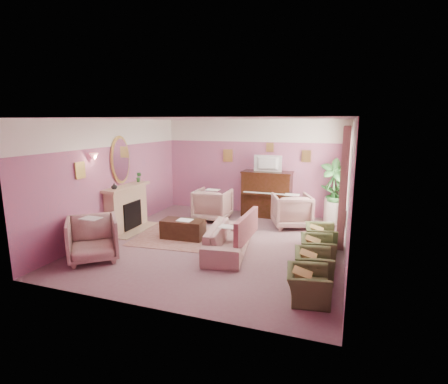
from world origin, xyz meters
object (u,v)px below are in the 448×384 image
(olive_chair_a, at_px, (308,280))
(olive_chair_b, at_px, (313,260))
(sofa, at_px, (228,234))
(floral_armchair_front, at_px, (92,237))
(side_table, at_px, (334,210))
(coffee_table, at_px, (183,229))
(olive_chair_d, at_px, (321,233))
(television, at_px, (267,162))
(floral_armchair_right, at_px, (291,209))
(piano, at_px, (267,194))
(floral_armchair_left, at_px, (213,203))
(olive_chair_c, at_px, (317,245))

(olive_chair_a, height_order, olive_chair_b, same)
(sofa, xyz_separation_m, floral_armchair_front, (-2.43, -1.31, 0.09))
(floral_armchair_front, height_order, side_table, floral_armchair_front)
(coffee_table, relative_size, olive_chair_a, 1.32)
(olive_chair_d, bearing_deg, coffee_table, -171.61)
(coffee_table, distance_m, olive_chair_a, 3.72)
(olive_chair_a, distance_m, side_table, 4.58)
(television, bearing_deg, side_table, -0.05)
(olive_chair_b, bearing_deg, floral_armchair_right, 105.96)
(piano, bearing_deg, coffee_table, -118.56)
(piano, height_order, floral_armchair_right, piano)
(floral_armchair_left, xyz_separation_m, olive_chair_b, (3.06, -2.91, -0.16))
(olive_chair_a, bearing_deg, sofa, 140.51)
(piano, distance_m, side_table, 1.91)
(piano, relative_size, television, 1.75)
(piano, xyz_separation_m, olive_chair_b, (1.71, -3.80, -0.32))
(piano, bearing_deg, olive_chair_b, -65.84)
(sofa, height_order, olive_chair_d, sofa)
(olive_chair_a, xyz_separation_m, olive_chair_b, (0.00, 0.82, 0.00))
(floral_armchair_left, distance_m, olive_chair_d, 3.31)
(piano, height_order, olive_chair_a, piano)
(television, distance_m, sofa, 3.30)
(sofa, relative_size, olive_chair_a, 2.60)
(floral_armchair_front, relative_size, side_table, 1.39)
(television, relative_size, olive_chair_a, 1.06)
(olive_chair_d, bearing_deg, television, 128.91)
(coffee_table, height_order, floral_armchair_left, floral_armchair_left)
(television, xyz_separation_m, side_table, (1.89, -0.00, -1.25))
(sofa, xyz_separation_m, olive_chair_d, (1.82, 0.96, -0.07))
(coffee_table, xyz_separation_m, sofa, (1.31, -0.49, 0.17))
(olive_chair_b, height_order, olive_chair_c, same)
(floral_armchair_right, distance_m, floral_armchair_front, 4.96)
(olive_chair_b, bearing_deg, olive_chair_a, -90.00)
(floral_armchair_left, height_order, olive_chair_a, floral_armchair_left)
(piano, relative_size, olive_chair_a, 1.85)
(floral_armchair_left, xyz_separation_m, olive_chair_d, (3.06, -1.27, -0.16))
(side_table, bearing_deg, coffee_table, -142.20)
(coffee_table, bearing_deg, floral_armchair_left, 87.36)
(piano, distance_m, olive_chair_b, 4.18)
(olive_chair_a, bearing_deg, piano, 110.26)
(piano, relative_size, sofa, 0.71)
(floral_armchair_front, bearing_deg, olive_chair_b, 8.31)
(piano, distance_m, olive_chair_d, 2.77)
(floral_armchair_right, height_order, olive_chair_c, floral_armchair_right)
(television, height_order, sofa, television)
(piano, distance_m, coffee_table, 3.02)
(floral_armchair_left, relative_size, side_table, 1.39)
(piano, xyz_separation_m, television, (0.00, -0.05, 0.95))
(olive_chair_a, height_order, olive_chair_d, same)
(olive_chair_c, bearing_deg, olive_chair_b, -90.00)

